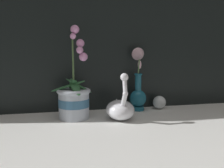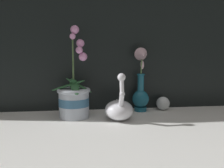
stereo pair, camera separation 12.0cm
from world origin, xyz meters
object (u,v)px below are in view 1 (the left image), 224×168
at_px(blue_vase, 139,86).
at_px(glass_sphere, 159,102).
at_px(swan_figurine, 120,108).
at_px(orchid_potted_plant, 74,98).

xyz_separation_m(blue_vase, glass_sphere, (0.12, 0.01, -0.09)).
xyz_separation_m(swan_figurine, glass_sphere, (0.25, 0.15, -0.02)).
bearing_deg(blue_vase, orchid_potted_plant, -166.66).
xyz_separation_m(orchid_potted_plant, glass_sphere, (0.45, 0.09, -0.06)).
bearing_deg(swan_figurine, orchid_potted_plant, 162.77).
height_order(orchid_potted_plant, glass_sphere, orchid_potted_plant).
distance_m(swan_figurine, glass_sphere, 0.29).
relative_size(blue_vase, glass_sphere, 4.62).
bearing_deg(blue_vase, glass_sphere, 5.95).
relative_size(orchid_potted_plant, glass_sphere, 6.02).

